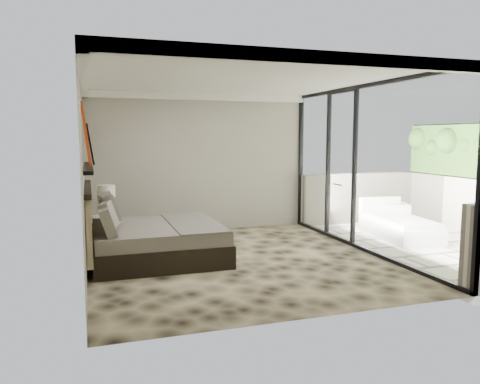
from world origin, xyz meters
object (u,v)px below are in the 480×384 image
object	(u,v)px
nightstand	(104,231)
lounger	(398,226)
ottoman	(394,216)
table_lamp	(106,197)
bed	(151,239)

from	to	relation	value
nightstand	lounger	distance (m)	5.53
nightstand	ottoman	distance (m)	5.83
table_lamp	lounger	xyz separation A→B (m)	(5.37, -1.01, -0.67)
bed	lounger	bearing A→B (deg)	2.27
bed	nightstand	distance (m)	1.42
table_lamp	ottoman	size ratio (longest dim) A/B	1.04
bed	lounger	distance (m)	4.76
bed	nightstand	xyz separation A→B (m)	(-0.67, 1.25, -0.08)
lounger	bed	bearing A→B (deg)	-171.04
ottoman	lounger	bearing A→B (deg)	-120.01
table_lamp	lounger	world-z (taller)	table_lamp
bed	nightstand	size ratio (longest dim) A/B	4.05
nightstand	lounger	world-z (taller)	lounger
bed	nightstand	world-z (taller)	bed
table_lamp	ottoman	distance (m)	5.81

